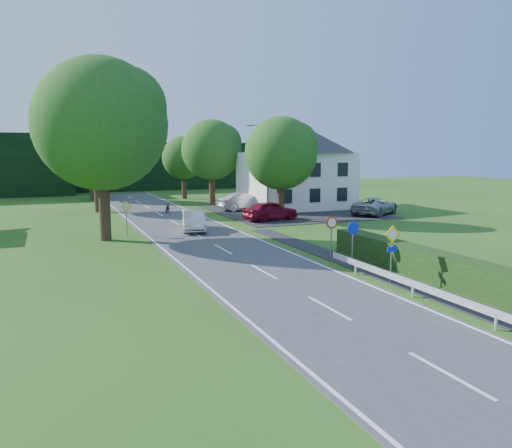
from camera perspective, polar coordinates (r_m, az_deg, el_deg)
name	(u,v)px	position (r m, az deg, el deg)	size (l,w,h in m)	color
ground	(449,376)	(14.36, 21.20, -15.90)	(160.00, 160.00, 0.00)	#2C4F16
road	(213,244)	(31.28, -4.98, -2.26)	(7.00, 80.00, 0.04)	#3D3D40
parking_pad	(291,212)	(47.71, 4.03, 1.42)	(14.00, 16.00, 0.04)	#252427
line_edge_left	(161,247)	(30.47, -10.82, -2.62)	(0.12, 80.00, 0.01)	white
line_edge_right	(260,240)	(32.39, 0.51, -1.82)	(0.12, 80.00, 0.01)	white
line_centre	(213,243)	(31.27, -4.98, -2.22)	(0.12, 80.00, 0.01)	white
tree_main	(102,150)	(33.47, -17.18, 8.08)	(9.40, 9.40, 11.64)	#255218
tree_left_far	(96,167)	(49.52, -17.78, 6.25)	(7.00, 7.00, 8.58)	#255218
tree_right_far	(212,162)	(53.85, -5.08, 7.02)	(7.40, 7.40, 9.09)	#255218
tree_left_back	(91,166)	(61.52, -18.30, 6.32)	(6.60, 6.60, 8.07)	#255218
tree_right_back	(184,167)	(61.28, -8.25, 6.41)	(6.20, 6.20, 7.56)	#255218
tree_right_mid	(281,169)	(41.36, 2.86, 6.30)	(7.00, 7.00, 8.58)	#255218
treeline_right	(170,166)	(77.30, -9.79, 6.55)	(30.00, 5.00, 7.00)	black
house_white	(296,164)	(50.96, 4.58, 6.80)	(10.60, 8.40, 8.60)	white
streetlight	(266,166)	(42.99, 1.17, 6.62)	(2.03, 0.18, 8.00)	slate
sign_priority_right	(392,244)	(22.35, 15.29, -2.17)	(0.78, 0.09, 2.59)	slate
sign_roundabout	(353,236)	(24.76, 11.02, -1.31)	(0.64, 0.08, 2.37)	slate
sign_speed_limit	(332,228)	(26.41, 8.63, -0.44)	(0.64, 0.11, 2.37)	slate
sign_priority_left	(126,211)	(34.86, -14.60, 1.42)	(0.78, 0.09, 2.44)	slate
moving_car	(194,221)	(36.31, -7.12, 0.40)	(1.56, 4.48, 1.48)	silver
motorcycle	(168,207)	(47.34, -10.06, 1.87)	(0.65, 1.86, 0.97)	black
parked_car_red	(270,211)	(41.54, 1.67, 1.55)	(1.91, 4.74, 1.62)	maroon
parked_car_silver_a	(244,202)	(48.53, -1.40, 2.57)	(1.78, 5.11, 1.68)	#B3B2B7
parked_car_silver_b	(375,206)	(46.49, 13.46, 2.02)	(2.60, 5.64, 1.57)	#A8A8AF
parasol	(274,202)	(46.24, 2.09, 2.55)	(2.31, 2.35, 2.12)	red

